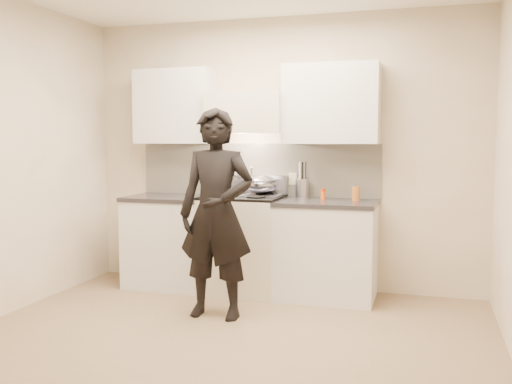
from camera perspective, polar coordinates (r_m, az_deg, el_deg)
ground_plane at (r=4.34m, az=-3.48°, el=-14.83°), size 4.00×4.00×0.00m
room_shell at (r=4.45m, az=-2.62°, el=6.65°), size 4.04×3.54×2.70m
stove at (r=5.61m, az=-1.33°, el=-5.15°), size 0.76×0.65×0.96m
counter_right at (r=5.42m, az=7.08°, el=-5.72°), size 0.92×0.67×0.92m
counter_left at (r=5.90m, az=-8.58°, el=-4.83°), size 0.82×0.67×0.92m
wok at (r=5.59m, az=0.44°, el=0.79°), size 0.35×0.43×0.28m
stock_pot at (r=5.47m, az=-3.81°, el=0.62°), size 0.36×0.35×0.18m
utensil_crock at (r=5.60m, az=4.64°, el=0.53°), size 0.13×0.13×0.35m
spice_jar at (r=5.49m, az=6.72°, el=-0.19°), size 0.04×0.04×0.10m
oil_glass at (r=5.40m, az=9.98°, el=-0.16°), size 0.08×0.08×0.13m
person at (r=4.76m, az=-3.99°, el=-2.17°), size 0.64×0.42×1.75m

